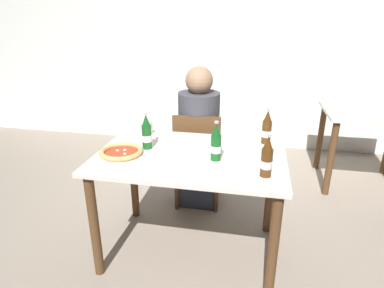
% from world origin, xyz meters
% --- Properties ---
extents(ground_plane, '(8.00, 8.00, 0.00)m').
position_xyz_m(ground_plane, '(0.00, 0.00, 0.00)').
color(ground_plane, gray).
extents(back_wall_tiled, '(7.00, 0.10, 2.60)m').
position_xyz_m(back_wall_tiled, '(0.00, 2.20, 1.30)').
color(back_wall_tiled, white).
rests_on(back_wall_tiled, ground_plane).
extents(dining_table_main, '(1.20, 0.80, 0.75)m').
position_xyz_m(dining_table_main, '(0.00, 0.00, 0.64)').
color(dining_table_main, silver).
rests_on(dining_table_main, ground_plane).
extents(chair_behind_table, '(0.42, 0.42, 0.85)m').
position_xyz_m(chair_behind_table, '(-0.06, 0.61, 0.48)').
color(chair_behind_table, brown).
rests_on(chair_behind_table, ground_plane).
extents(diner_seated, '(0.34, 0.34, 1.21)m').
position_xyz_m(diner_seated, '(-0.06, 0.66, 0.58)').
color(diner_seated, '#2D3342').
rests_on(diner_seated, ground_plane).
extents(dining_table_background, '(0.80, 0.70, 0.75)m').
position_xyz_m(dining_table_background, '(1.43, 1.31, 0.59)').
color(dining_table_background, silver).
rests_on(dining_table_background, ground_plane).
extents(pizza_margherita_near, '(0.29, 0.29, 0.04)m').
position_xyz_m(pizza_margherita_near, '(-0.42, -0.11, 0.77)').
color(pizza_margherita_near, white).
rests_on(pizza_margherita_near, dining_table_main).
extents(beer_bottle_left, '(0.07, 0.07, 0.25)m').
position_xyz_m(beer_bottle_left, '(0.47, -0.22, 0.85)').
color(beer_bottle_left, '#512D0F').
rests_on(beer_bottle_left, dining_table_main).
extents(beer_bottle_center, '(0.07, 0.07, 0.25)m').
position_xyz_m(beer_bottle_center, '(0.47, 0.29, 0.85)').
color(beer_bottle_center, '#512D0F').
rests_on(beer_bottle_center, dining_table_main).
extents(beer_bottle_right, '(0.07, 0.07, 0.25)m').
position_xyz_m(beer_bottle_right, '(0.17, -0.05, 0.85)').
color(beer_bottle_right, '#14591E').
rests_on(beer_bottle_right, dining_table_main).
extents(beer_bottle_extra, '(0.07, 0.07, 0.25)m').
position_xyz_m(beer_bottle_extra, '(-0.30, 0.04, 0.85)').
color(beer_bottle_extra, '#14591E').
rests_on(beer_bottle_extra, dining_table_main).
extents(napkin_with_cutlery, '(0.22, 0.22, 0.01)m').
position_xyz_m(napkin_with_cutlery, '(0.28, -0.21, 0.75)').
color(napkin_with_cutlery, white).
rests_on(napkin_with_cutlery, dining_table_main).
extents(paper_cup, '(0.07, 0.07, 0.09)m').
position_xyz_m(paper_cup, '(-0.39, 0.32, 0.80)').
color(paper_cup, white).
rests_on(paper_cup, dining_table_main).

